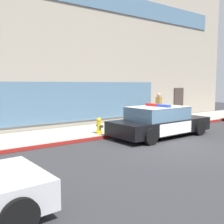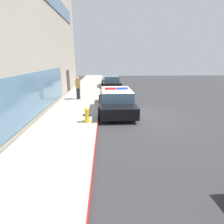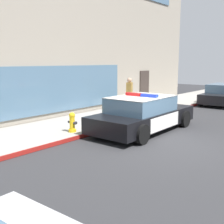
# 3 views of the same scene
# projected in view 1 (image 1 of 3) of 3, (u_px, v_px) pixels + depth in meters

# --- Properties ---
(ground) EXTENTS (48.00, 48.00, 0.00)m
(ground) POSITION_uv_depth(u_px,v_px,m) (167.00, 146.00, 10.21)
(ground) COLOR #303033
(sidewalk) EXTENTS (48.00, 3.08, 0.15)m
(sidewalk) POSITION_uv_depth(u_px,v_px,m) (106.00, 129.00, 13.49)
(sidewalk) COLOR #A39E93
(sidewalk) RESTS_ON ground
(curb_red_paint) EXTENTS (28.80, 0.04, 0.14)m
(curb_red_paint) POSITION_uv_depth(u_px,v_px,m) (125.00, 134.00, 12.26)
(curb_red_paint) COLOR maroon
(curb_red_paint) RESTS_ON ground
(storefront_building) EXTENTS (23.70, 11.33, 9.77)m
(storefront_building) POSITION_uv_depth(u_px,v_px,m) (53.00, 49.00, 19.01)
(storefront_building) COLOR gray
(storefront_building) RESTS_ON ground
(police_cruiser) EXTENTS (4.99, 2.24, 1.49)m
(police_cruiser) POSITION_uv_depth(u_px,v_px,m) (160.00, 122.00, 12.05)
(police_cruiser) COLOR black
(police_cruiser) RESTS_ON ground
(fire_hydrant) EXTENTS (0.34, 0.39, 0.73)m
(fire_hydrant) POSITION_uv_depth(u_px,v_px,m) (99.00, 126.00, 11.97)
(fire_hydrant) COLOR gold
(fire_hydrant) RESTS_ON sidewalk
(pedestrian_on_sidewalk) EXTENTS (0.47, 0.39, 1.71)m
(pedestrian_on_sidewalk) POSITION_uv_depth(u_px,v_px,m) (159.00, 107.00, 15.86)
(pedestrian_on_sidewalk) COLOR #23232D
(pedestrian_on_sidewalk) RESTS_ON sidewalk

